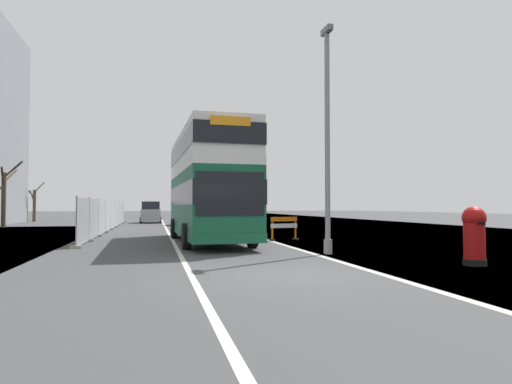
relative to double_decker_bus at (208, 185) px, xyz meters
name	(u,v)px	position (x,y,z in m)	size (l,w,h in m)	color
ground	(304,275)	(1.23, -9.84, -2.67)	(140.00, 280.00, 0.10)	#424244
double_decker_bus	(208,185)	(0.00, 0.00, 0.00)	(3.12, 10.73, 4.92)	#145638
lamppost_foreground	(327,147)	(3.43, -6.05, 1.09)	(0.29, 0.70, 7.88)	gray
red_pillar_postbox	(474,233)	(6.30, -9.66, -1.72)	(0.64, 0.64, 1.64)	black
roadworks_barrier	(284,226)	(3.71, 0.16, -1.93)	(1.49, 0.76, 1.12)	orange
construction_site_fence	(110,216)	(-5.34, 11.60, -1.63)	(0.44, 27.40, 2.05)	#A8AAAD
car_oncoming_near	(189,213)	(0.58, 18.34, -1.60)	(2.06, 4.16, 2.15)	maroon
car_receding_mid	(151,213)	(-2.72, 24.35, -1.64)	(2.02, 3.98, 2.09)	gray
bare_tree_far_verge_near	(4,194)	(-13.74, 17.45, -0.04)	(2.34, 2.79, 5.21)	#4C3D2D
bare_tree_far_verge_mid	(34,203)	(-14.92, 31.01, -0.60)	(2.49, 2.86, 4.23)	#4C3D2D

